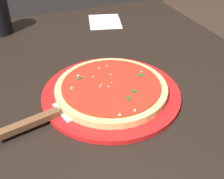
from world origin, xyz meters
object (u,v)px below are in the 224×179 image
Objects in this scene: pizza_server at (48,116)px; serving_plate at (112,95)px; napkin_folded_right at (105,22)px; pizza at (112,89)px.

serving_plate is at bearing -77.93° from pizza_server.
napkin_folded_right is at bearing -19.00° from serving_plate.
pizza is at bearing 161.00° from napkin_folded_right.
pizza_server is 1.69× the size of napkin_folded_right.
napkin_folded_right is (0.45, -0.30, -0.01)m from pizza_server.
serving_plate is 1.24× the size of pizza.
pizza_server is (-0.03, 0.15, -0.00)m from pizza.
pizza reaches higher than serving_plate.
pizza is 0.16m from pizza_server.
pizza reaches higher than napkin_folded_right.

